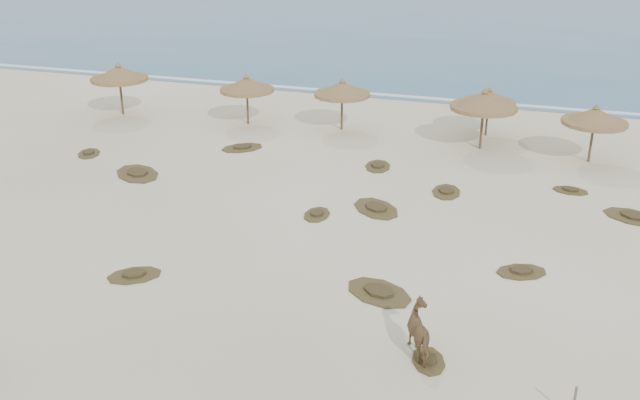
% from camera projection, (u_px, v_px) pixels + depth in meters
% --- Properties ---
extents(ground, '(160.00, 160.00, 0.00)m').
position_uv_depth(ground, '(293.00, 290.00, 23.56)').
color(ground, '#F3E6C8').
rests_on(ground, ground).
extents(ocean, '(200.00, 100.00, 0.01)m').
position_uv_depth(ocean, '(494.00, 3.00, 89.43)').
color(ocean, '#2C6186').
rests_on(ocean, ground).
extents(foam_line, '(70.00, 0.60, 0.01)m').
position_uv_depth(foam_line, '(427.00, 98.00, 46.39)').
color(foam_line, silver).
rests_on(foam_line, ground).
extents(palapa_0, '(4.19, 4.19, 3.15)m').
position_uv_depth(palapa_0, '(119.00, 74.00, 42.01)').
color(palapa_0, '#4F3728').
rests_on(palapa_0, ground).
extents(palapa_1, '(4.09, 4.09, 2.91)m').
position_uv_depth(palapa_1, '(247.00, 85.00, 40.26)').
color(palapa_1, '#4F3728').
rests_on(palapa_1, ground).
extents(palapa_2, '(3.41, 3.41, 2.95)m').
position_uv_depth(palapa_2, '(342.00, 90.00, 39.23)').
color(palapa_2, '#4F3728').
rests_on(palapa_2, ground).
extents(palapa_3, '(4.12, 4.12, 3.21)m').
position_uv_depth(palapa_3, '(484.00, 102.00, 36.07)').
color(palapa_3, '#4F3728').
rests_on(palapa_3, ground).
extents(palapa_4, '(3.43, 3.43, 2.70)m').
position_uv_depth(palapa_4, '(489.00, 98.00, 38.31)').
color(palapa_4, '#4F3728').
rests_on(palapa_4, ground).
extents(palapa_5, '(3.43, 3.43, 2.94)m').
position_uv_depth(palapa_5, '(595.00, 117.00, 34.28)').
color(palapa_5, '#4F3728').
rests_on(palapa_5, ground).
extents(horse, '(1.52, 1.88, 1.45)m').
position_uv_depth(horse, '(423.00, 332.00, 19.96)').
color(horse, olive).
rests_on(horse, ground).
extents(scrub_1, '(3.30, 3.16, 0.16)m').
position_uv_depth(scrub_1, '(137.00, 173.00, 33.49)').
color(scrub_1, brown).
rests_on(scrub_1, ground).
extents(scrub_2, '(1.10, 1.64, 0.16)m').
position_uv_depth(scrub_2, '(317.00, 214.00, 29.13)').
color(scrub_2, brown).
rests_on(scrub_2, ground).
extents(scrub_3, '(2.86, 2.90, 0.16)m').
position_uv_depth(scrub_3, '(376.00, 208.00, 29.70)').
color(scrub_3, brown).
rests_on(scrub_3, ground).
extents(scrub_4, '(2.12, 1.84, 0.16)m').
position_uv_depth(scrub_4, '(521.00, 271.00, 24.63)').
color(scrub_4, brown).
rests_on(scrub_4, ground).
extents(scrub_5, '(2.89, 2.43, 0.16)m').
position_uv_depth(scrub_5, '(634.00, 217.00, 28.89)').
color(scrub_5, brown).
rests_on(scrub_5, ground).
extents(scrub_6, '(2.59, 2.55, 0.16)m').
position_uv_depth(scrub_6, '(242.00, 148.00, 37.00)').
color(scrub_6, brown).
rests_on(scrub_6, ground).
extents(scrub_7, '(1.39, 2.00, 0.16)m').
position_uv_depth(scrub_7, '(446.00, 192.00, 31.39)').
color(scrub_7, brown).
rests_on(scrub_7, ground).
extents(scrub_8, '(1.73, 2.00, 0.16)m').
position_uv_depth(scrub_8, '(89.00, 153.00, 36.16)').
color(scrub_8, brown).
rests_on(scrub_8, ground).
extents(scrub_9, '(2.88, 2.51, 0.16)m').
position_uv_depth(scrub_9, '(379.00, 292.00, 23.33)').
color(scrub_9, brown).
rests_on(scrub_9, ground).
extents(scrub_10, '(1.66, 1.20, 0.16)m').
position_uv_depth(scrub_10, '(570.00, 190.00, 31.53)').
color(scrub_10, brown).
rests_on(scrub_10, ground).
extents(scrub_11, '(2.21, 2.04, 0.16)m').
position_uv_depth(scrub_11, '(134.00, 275.00, 24.40)').
color(scrub_11, brown).
rests_on(scrub_11, ground).
extents(scrub_12, '(1.33, 1.64, 0.16)m').
position_uv_depth(scrub_12, '(428.00, 360.00, 19.86)').
color(scrub_12, brown).
rests_on(scrub_12, ground).
extents(scrub_13, '(1.48, 2.03, 0.16)m').
position_uv_depth(scrub_13, '(378.00, 166.00, 34.42)').
color(scrub_13, brown).
rests_on(scrub_13, ground).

